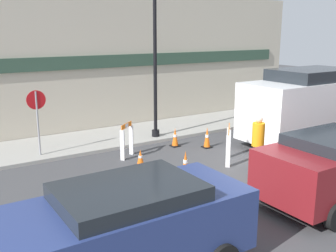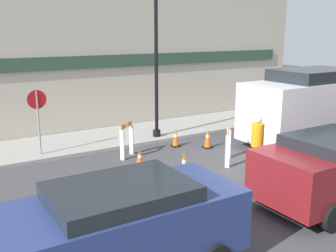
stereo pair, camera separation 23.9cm
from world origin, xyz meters
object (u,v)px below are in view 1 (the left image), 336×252
person_worker (258,142)px  parked_car_1 (335,164)px  streetlamp_post (155,37)px  stop_sign (37,112)px  work_van (310,103)px  parked_car_0 (129,225)px

person_worker → parked_car_1: person_worker is taller
streetlamp_post → stop_sign: (-4.29, 0.04, -2.26)m
streetlamp_post → work_van: streetlamp_post is taller
stop_sign → streetlamp_post: bearing=177.6°
stop_sign → person_worker: size_ratio=1.25×
parked_car_1 → stop_sign: bearing=125.0°
work_van → streetlamp_post: bearing=144.0°
streetlamp_post → parked_car_0: 8.97m
stop_sign → person_worker: bearing=134.4°
parked_car_0 → streetlamp_post: bearing=56.1°
parked_car_0 → work_van: work_van is taller
stop_sign → parked_car_1: stop_sign is taller
streetlamp_post → parked_car_0: streetlamp_post is taller
parked_car_0 → work_van: (9.30, 3.74, 0.53)m
streetlamp_post → parked_car_0: (-4.74, -7.05, -2.86)m
person_worker → parked_car_0: 5.86m
stop_sign → parked_car_0: bearing=84.6°
streetlamp_post → stop_sign: bearing=179.4°
person_worker → work_van: 4.21m
streetlamp_post → parked_car_1: size_ratio=1.50×
streetlamp_post → stop_sign: streetlamp_post is taller
work_van → parked_car_0: bearing=-158.1°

